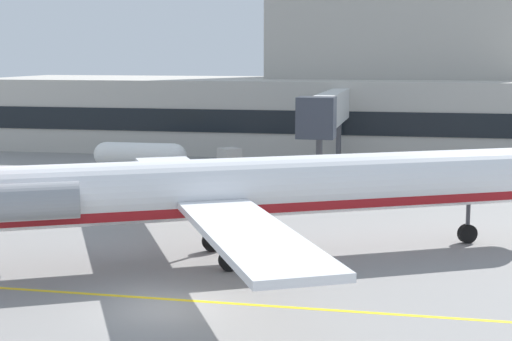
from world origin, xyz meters
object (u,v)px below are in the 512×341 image
fuel_tank (140,156)px  belt_loader (72,194)px  regional_jet (238,189)px  pushback_tractor (234,164)px

fuel_tank → belt_loader: bearing=-85.4°
regional_jet → fuel_tank: regional_jet is taller
belt_loader → fuel_tank: size_ratio=0.61×
fuel_tank → regional_jet: bearing=-60.5°
regional_jet → belt_loader: size_ratio=6.85×
belt_loader → fuel_tank: fuel_tank is taller
pushback_tractor → regional_jet: bearing=-76.1°
belt_loader → fuel_tank: bearing=94.6°
regional_jet → pushback_tractor: size_ratio=8.53×
regional_jet → belt_loader: regional_jet is taller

